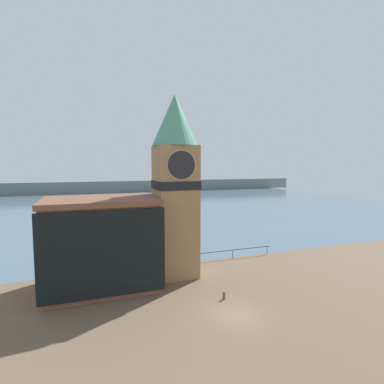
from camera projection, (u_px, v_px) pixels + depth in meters
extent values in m
plane|color=brown|center=(234.00, 315.00, 24.02)|extent=(160.00, 160.00, 0.00)
cube|color=slate|center=(123.00, 204.00, 92.92)|extent=(160.00, 120.00, 0.00)
cube|color=slate|center=(112.00, 187.00, 130.17)|extent=(180.00, 3.00, 5.00)
cube|color=#333338|center=(233.00, 250.00, 38.63)|extent=(11.04, 0.08, 0.08)
cylinder|color=#333338|center=(195.00, 258.00, 36.92)|extent=(0.07, 0.07, 1.05)
cylinder|color=#333338|center=(233.00, 254.00, 38.67)|extent=(0.07, 0.07, 1.05)
cylinder|color=#333338|center=(267.00, 250.00, 40.43)|extent=(0.07, 0.07, 1.05)
cube|color=#9E754C|center=(175.00, 211.00, 32.25)|extent=(4.20, 4.20, 14.03)
cube|color=black|center=(175.00, 185.00, 31.98)|extent=(4.32, 4.32, 0.90)
cylinder|color=tan|center=(181.00, 165.00, 29.77)|extent=(3.11, 0.12, 3.11)
cylinder|color=#232328|center=(182.00, 165.00, 29.69)|extent=(2.83, 0.12, 2.83)
cylinder|color=tan|center=(194.00, 165.00, 32.52)|extent=(0.12, 3.11, 3.11)
cylinder|color=#232328|center=(195.00, 165.00, 32.55)|extent=(0.12, 2.83, 2.83)
cone|color=#4C9375|center=(175.00, 120.00, 31.37)|extent=(4.84, 4.84, 5.36)
cube|color=#935B42|center=(102.00, 245.00, 29.37)|extent=(10.26, 7.28, 8.32)
cube|color=brown|center=(100.00, 201.00, 28.97)|extent=(10.66, 7.68, 0.50)
cube|color=black|center=(104.00, 254.00, 25.80)|extent=(10.76, 0.30, 7.65)
cube|color=silver|center=(179.00, 237.00, 48.00)|extent=(4.28, 1.79, 0.88)
cube|color=silver|center=(175.00, 232.00, 47.65)|extent=(1.89, 1.23, 0.82)
cylinder|color=brown|center=(224.00, 296.00, 26.84)|extent=(0.24, 0.24, 0.58)
sphere|color=brown|center=(224.00, 293.00, 26.81)|extent=(0.26, 0.26, 0.26)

